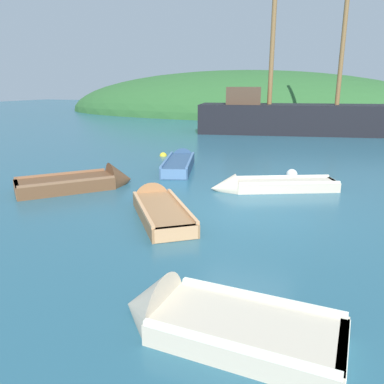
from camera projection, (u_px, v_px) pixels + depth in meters
name	position (u px, v px, depth m)	size (l,w,h in m)	color
ground_plane	(243.00, 212.00, 9.76)	(120.00, 120.00, 0.00)	#285B70
shore_hill	(240.00, 113.00, 44.50)	(43.49, 22.53, 9.43)	#2D602D
sailing_ship	(296.00, 122.00, 25.40)	(15.65, 6.06, 12.07)	black
rowboat_center	(85.00, 184.00, 12.02)	(3.23, 3.45, 1.20)	brown
rowboat_outer_left	(267.00, 187.00, 11.78)	(3.86, 2.46, 0.86)	beige
rowboat_outer_right	(180.00, 164.00, 15.03)	(2.06, 4.02, 0.92)	#335175
rowboat_near_dock	(158.00, 209.00, 9.71)	(2.92, 3.35, 0.97)	#9E7047
rowboat_far	(206.00, 324.00, 5.05)	(2.99, 1.31, 1.16)	beige
buoy_yellow	(163.00, 156.00, 17.47)	(0.33, 0.33, 0.33)	yellow
buoy_white	(292.00, 175.00, 13.83)	(0.41, 0.41, 0.41)	white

